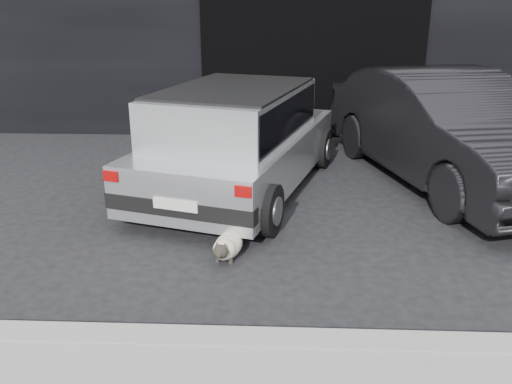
{
  "coord_description": "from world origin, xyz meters",
  "views": [
    {
      "loc": [
        0.42,
        -5.98,
        2.47
      ],
      "look_at": [
        0.18,
        -0.62,
        0.54
      ],
      "focal_mm": 38.0,
      "sensor_mm": 36.0,
      "label": 1
    }
  ],
  "objects_px": {
    "cat_siamese": "(227,247)",
    "cat_white": "(228,217)",
    "second_car": "(446,128)",
    "silver_hatchback": "(237,135)"
  },
  "relations": [
    {
      "from": "cat_white",
      "to": "silver_hatchback",
      "type": "bearing_deg",
      "value": -167.64
    },
    {
      "from": "silver_hatchback",
      "to": "cat_siamese",
      "type": "relative_size",
      "value": 5.19
    },
    {
      "from": "second_car",
      "to": "cat_siamese",
      "type": "bearing_deg",
      "value": -154.03
    },
    {
      "from": "silver_hatchback",
      "to": "second_car",
      "type": "xyz_separation_m",
      "value": [
        2.85,
        0.51,
        -0.0
      ]
    },
    {
      "from": "cat_siamese",
      "to": "cat_white",
      "type": "bearing_deg",
      "value": -76.07
    },
    {
      "from": "cat_white",
      "to": "second_car",
      "type": "bearing_deg",
      "value": 135.98
    },
    {
      "from": "cat_siamese",
      "to": "cat_white",
      "type": "relative_size",
      "value": 1.06
    },
    {
      "from": "silver_hatchback",
      "to": "cat_siamese",
      "type": "bearing_deg",
      "value": -72.27
    },
    {
      "from": "silver_hatchback",
      "to": "cat_white",
      "type": "distance_m",
      "value": 1.5
    },
    {
      "from": "second_car",
      "to": "cat_white",
      "type": "bearing_deg",
      "value": -162.69
    }
  ]
}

